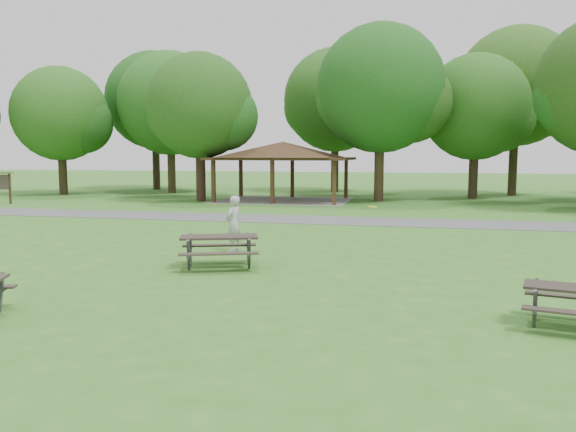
# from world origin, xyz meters

# --- Properties ---
(ground) EXTENTS (160.00, 160.00, 0.00)m
(ground) POSITION_xyz_m (0.00, 0.00, 0.00)
(ground) COLOR #306A1E
(ground) RESTS_ON ground
(asphalt_path) EXTENTS (120.00, 3.20, 0.02)m
(asphalt_path) POSITION_xyz_m (0.00, 14.00, 0.01)
(asphalt_path) COLOR #4D4D50
(asphalt_path) RESTS_ON ground
(pavilion) EXTENTS (8.60, 7.01, 3.76)m
(pavilion) POSITION_xyz_m (-4.00, 24.00, 3.06)
(pavilion) COLOR #312012
(pavilion) RESTS_ON ground
(notice_board) EXTENTS (1.60, 0.30, 1.88)m
(notice_board) POSITION_xyz_m (-20.00, 18.00, 1.31)
(notice_board) COLOR #321D12
(notice_board) RESTS_ON ground
(tree_row_b) EXTENTS (7.14, 6.80, 9.28)m
(tree_row_b) POSITION_xyz_m (-20.92, 25.53, 5.67)
(tree_row_b) COLOR black
(tree_row_b) RESTS_ON ground
(tree_row_c) EXTENTS (8.19, 7.80, 10.67)m
(tree_row_c) POSITION_xyz_m (-13.90, 29.03, 6.54)
(tree_row_c) COLOR #2F2215
(tree_row_c) RESTS_ON ground
(tree_row_d) EXTENTS (6.93, 6.60, 9.27)m
(tree_row_d) POSITION_xyz_m (-8.92, 22.53, 5.77)
(tree_row_d) COLOR black
(tree_row_d) RESTS_ON ground
(tree_row_e) EXTENTS (8.40, 8.00, 11.02)m
(tree_row_e) POSITION_xyz_m (2.10, 25.03, 6.78)
(tree_row_e) COLOR #322316
(tree_row_e) RESTS_ON ground
(tree_row_f) EXTENTS (7.35, 7.00, 9.55)m
(tree_row_f) POSITION_xyz_m (8.09, 28.53, 5.84)
(tree_row_f) COLOR black
(tree_row_f) RESTS_ON ground
(tree_deep_a) EXTENTS (8.40, 8.00, 11.38)m
(tree_deep_a) POSITION_xyz_m (-16.90, 32.53, 7.13)
(tree_deep_a) COLOR black
(tree_deep_a) RESTS_ON ground
(tree_deep_b) EXTENTS (8.40, 8.00, 11.13)m
(tree_deep_b) POSITION_xyz_m (-1.90, 33.03, 6.89)
(tree_deep_b) COLOR #2E2114
(tree_deep_b) RESTS_ON ground
(tree_deep_c) EXTENTS (8.82, 8.40, 11.90)m
(tree_deep_c) POSITION_xyz_m (11.10, 32.03, 7.44)
(tree_deep_c) COLOR #312115
(tree_deep_c) RESTS_ON ground
(picnic_table_middle) EXTENTS (2.44, 2.20, 0.88)m
(picnic_table_middle) POSITION_xyz_m (-0.62, 2.95, 0.65)
(picnic_table_middle) COLOR #2B221F
(picnic_table_middle) RESTS_ON ground
(frisbee_in_flight) EXTENTS (0.28, 0.28, 0.02)m
(frisbee_in_flight) POSITION_xyz_m (3.23, 4.81, 1.53)
(frisbee_in_flight) COLOR gold
(frisbee_in_flight) RESTS_ON ground
(frisbee_thrower) EXTENTS (0.56, 0.72, 1.73)m
(frisbee_thrower) POSITION_xyz_m (-1.04, 5.39, 0.86)
(frisbee_thrower) COLOR #AEAEB1
(frisbee_thrower) RESTS_ON ground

